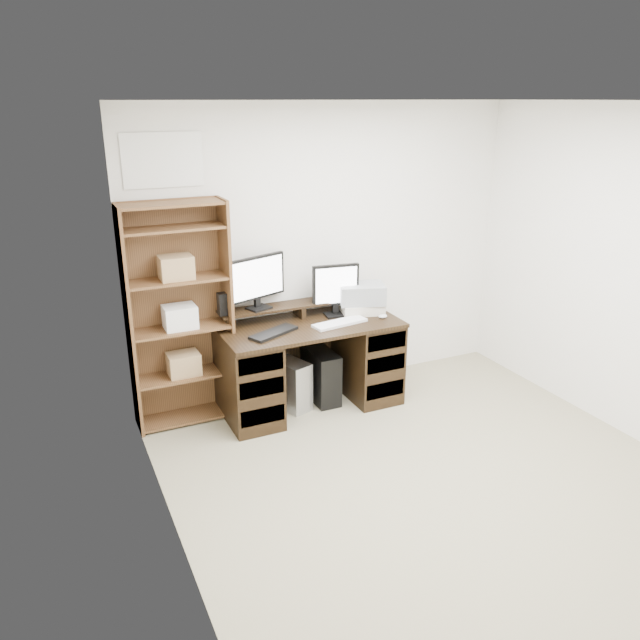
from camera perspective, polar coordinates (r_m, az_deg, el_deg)
room at (r=3.83m, az=13.51°, el=-0.17°), size 3.54×4.04×2.54m
desk at (r=5.30m, az=-0.97°, el=-3.99°), size 1.50×0.70×0.75m
riser_shelf at (r=5.32m, az=-1.90°, el=1.31°), size 1.40×0.22×0.12m
monitor_wide at (r=5.12m, az=-5.81°, el=3.68°), size 0.54×0.22×0.44m
monitor_small at (r=5.30m, az=1.45°, el=2.95°), size 0.41×0.17×0.44m
speaker at (r=5.04m, az=-8.89°, el=1.45°), size 0.08×0.08×0.18m
keyboard_black at (r=4.94m, az=-4.26°, el=-1.17°), size 0.45×0.31×0.02m
keyboard_white at (r=5.15m, az=1.82°, el=-0.27°), size 0.49×0.21×0.02m
mouse at (r=5.32m, az=5.76°, el=0.34°), size 0.09×0.07×0.03m
printer at (r=5.44m, az=3.79°, el=1.16°), size 0.41×0.34×0.09m
basket at (r=5.40m, az=3.82°, el=2.44°), size 0.45×0.38×0.17m
tower_silver at (r=5.37m, az=-2.92°, el=-5.77°), size 0.31×0.46×0.42m
tower_black at (r=5.47m, az=0.07°, el=-5.04°), size 0.20×0.46×0.46m
bookshelf at (r=5.01m, az=-12.77°, el=0.56°), size 0.80×0.30×1.80m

